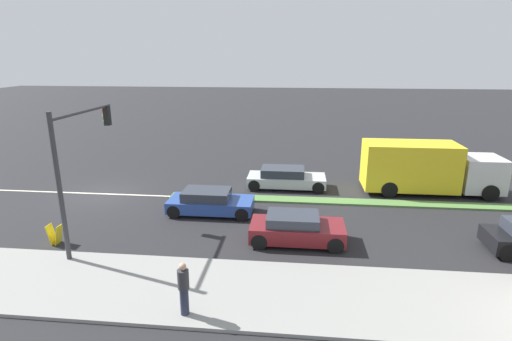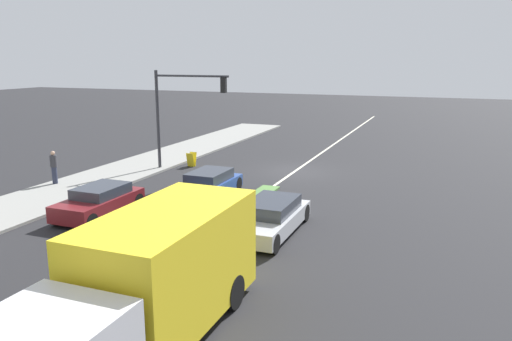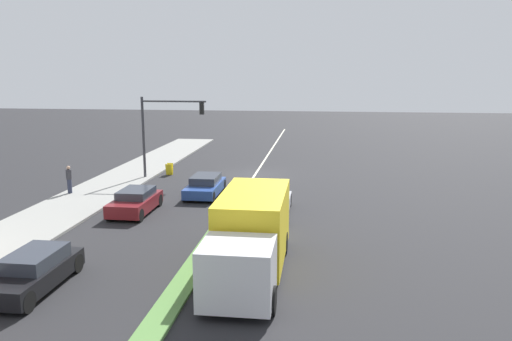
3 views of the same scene
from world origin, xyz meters
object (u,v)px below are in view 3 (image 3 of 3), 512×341
object	(u,v)px
warning_aframe_sign	(169,169)
delivery_truck	(251,235)
suv_black	(33,271)
sedan_maroon	(135,202)
pedestrian	(69,179)
coupe_blue	(205,186)
traffic_signal_main	(163,123)
sedan_silver	(271,203)

from	to	relation	value
warning_aframe_sign	delivery_truck	xyz separation A→B (m)	(-8.40, 17.20, 1.04)
suv_black	sedan_maroon	xyz separation A→B (m)	(-0.00, -9.62, -0.02)
suv_black	pedestrian	bearing A→B (deg)	-67.25
pedestrian	delivery_truck	size ratio (longest dim) A/B	0.23
pedestrian	sedan_maroon	xyz separation A→B (m)	(-5.41, 3.27, -0.39)
delivery_truck	suv_black	xyz separation A→B (m)	(7.20, 2.39, -0.83)
warning_aframe_sign	delivery_truck	world-z (taller)	delivery_truck
coupe_blue	suv_black	distance (m)	14.19
warning_aframe_sign	sedan_maroon	xyz separation A→B (m)	(-1.20, 9.97, 0.19)
traffic_signal_main	pedestrian	size ratio (longest dim) A/B	3.32
delivery_truck	sedan_maroon	distance (m)	10.24
warning_aframe_sign	suv_black	world-z (taller)	suv_black
delivery_truck	coupe_blue	size ratio (longest dim) A/B	1.80
sedan_maroon	sedan_silver	distance (m)	7.23
pedestrian	sedan_silver	distance (m)	12.87
coupe_blue	suv_black	world-z (taller)	suv_black
traffic_signal_main	pedestrian	bearing A→B (deg)	51.25
sedan_silver	delivery_truck	bearing A→B (deg)	90.00
sedan_silver	pedestrian	bearing A→B (deg)	-11.56
pedestrian	sedan_silver	bearing A→B (deg)	168.44
traffic_signal_main	sedan_silver	world-z (taller)	traffic_signal_main
warning_aframe_sign	sedan_maroon	world-z (taller)	sedan_maroon
coupe_blue	sedan_silver	xyz separation A→B (m)	(-4.40, 3.60, 0.01)
sedan_silver	sedan_maroon	bearing A→B (deg)	5.46
pedestrian	coupe_blue	size ratio (longest dim) A/B	0.41
pedestrian	warning_aframe_sign	distance (m)	7.94
sedan_silver	coupe_blue	bearing A→B (deg)	-39.28
traffic_signal_main	coupe_blue	world-z (taller)	traffic_signal_main
suv_black	coupe_blue	bearing A→B (deg)	-101.38
pedestrian	coupe_blue	bearing A→B (deg)	-172.92
coupe_blue	suv_black	size ratio (longest dim) A/B	1.00
pedestrian	suv_black	world-z (taller)	pedestrian
suv_black	sedan_silver	bearing A→B (deg)	-124.93
delivery_truck	sedan_maroon	bearing A→B (deg)	-45.11
sedan_maroon	pedestrian	bearing A→B (deg)	-31.16
sedan_silver	suv_black	bearing A→B (deg)	55.07
delivery_truck	coupe_blue	distance (m)	12.36
sedan_silver	traffic_signal_main	bearing A→B (deg)	-43.55
pedestrian	coupe_blue	xyz separation A→B (m)	(-8.21, -1.02, -0.42)
warning_aframe_sign	traffic_signal_main	bearing A→B (deg)	93.11
warning_aframe_sign	coupe_blue	bearing A→B (deg)	125.12
traffic_signal_main	suv_black	distance (m)	18.55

